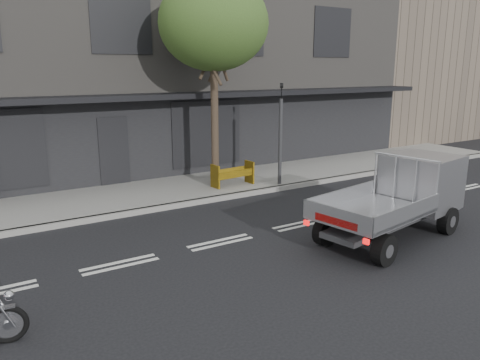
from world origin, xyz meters
name	(u,v)px	position (x,y,z in m)	size (l,w,h in m)	color
ground	(220,242)	(0.00, 0.00, 0.00)	(80.00, 80.00, 0.00)	black
sidewalk	(147,194)	(0.00, 4.70, 0.07)	(32.00, 3.20, 0.15)	gray
kerb	(167,207)	(0.00, 3.10, 0.07)	(32.00, 0.20, 0.15)	gray
building_main	(85,67)	(0.00, 11.30, 4.00)	(26.00, 10.00, 8.00)	slate
building_neighbour	(408,51)	(20.00, 11.30, 5.00)	(14.00, 10.00, 10.00)	brown
street_tree	(213,24)	(2.20, 4.20, 5.28)	(3.40, 3.40, 6.74)	#382B21
traffic_light_pole	(280,140)	(4.20, 3.35, 1.65)	(0.12, 0.12, 3.50)	#2D2D30
flatbed_ute	(413,187)	(4.47, -1.76, 1.12)	(4.45, 2.37, 1.96)	black
construction_barrier	(236,175)	(2.74, 3.79, 0.55)	(1.42, 0.57, 0.80)	#E2A50B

